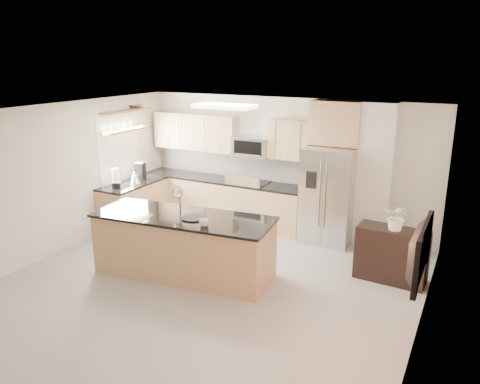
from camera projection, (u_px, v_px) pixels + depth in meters
The scene contains 26 objects.
floor at pixel (196, 294), 6.85m from camera, with size 6.50×6.50×0.00m, color #9A9893.
ceiling at pixel (191, 116), 6.12m from camera, with size 6.00×6.50×0.02m, color white.
wall_back at pixel (284, 164), 9.25m from camera, with size 6.00×0.02×2.60m, color silver.
wall_left at pixel (43, 184), 7.82m from camera, with size 0.02×6.50×2.60m, color silver.
wall_right at pixel (423, 249), 5.15m from camera, with size 0.02×6.50×2.60m, color silver.
back_counter at pixel (222, 200), 9.75m from camera, with size 3.55×0.66×1.44m.
left_counter at pixel (134, 204), 9.48m from camera, with size 0.66×1.50×0.92m.
range at pixel (249, 204), 9.47m from camera, with size 0.76×0.64×1.14m.
upper_cabinets at pixel (222, 134), 9.54m from camera, with size 3.50×0.33×0.75m.
microwave at pixel (252, 147), 9.25m from camera, with size 0.76×0.40×0.40m.
refrigerator at pixel (329, 196), 8.57m from camera, with size 0.92×0.78×1.78m.
partition_column at pixel (375, 176), 8.31m from camera, with size 0.60×0.30×2.60m, color silver.
window at pixel (118, 145), 9.29m from camera, with size 0.04×1.15×1.65m.
shelf_lower at pixel (125, 130), 9.23m from camera, with size 0.30×1.20×0.04m, color olive.
shelf_upper at pixel (124, 111), 9.13m from camera, with size 0.30×1.20×0.04m, color olive.
ceiling_fixture at pixel (224, 106), 7.67m from camera, with size 1.00×0.50×0.06m, color white.
island at pixel (184, 245), 7.36m from camera, with size 2.92×1.31×1.40m.
credenza at pixel (392, 255), 7.17m from camera, with size 1.06×0.44×0.84m, color black.
cup at pixel (204, 223), 6.77m from camera, with size 0.14×0.14×0.11m, color white.
platter at pixel (194, 218), 7.11m from camera, with size 0.38×0.38×0.02m, color black.
blender at pixel (116, 180), 8.91m from camera, with size 0.17×0.17×0.39m.
kettle at pixel (135, 176), 9.31m from camera, with size 0.23×0.23×0.29m.
coffee_maker at pixel (140, 171), 9.54m from camera, with size 0.24×0.27×0.35m.
bowl at pixel (137, 106), 9.44m from camera, with size 0.40×0.40×0.10m, color #B6B7B9.
flower_vase at pixel (398, 211), 6.90m from camera, with size 0.57×0.49×0.63m, color white.
television at pixel (412, 250), 5.00m from camera, with size 1.08×0.14×0.62m, color black.
Camera 1 is at (3.42, -5.16, 3.34)m, focal length 35.00 mm.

